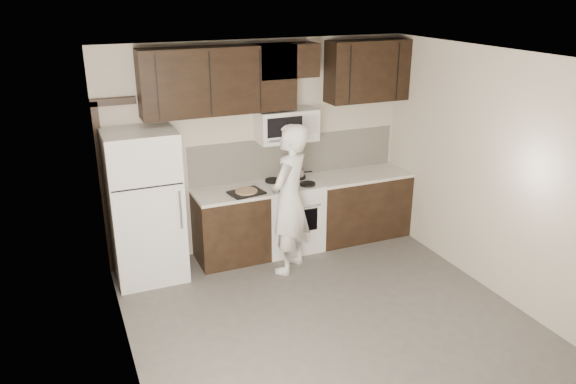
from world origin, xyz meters
TOP-DOWN VIEW (x-y plane):
  - floor at (0.00, 0.00)m, footprint 4.50×4.50m
  - back_wall at (0.00, 2.25)m, footprint 4.00×0.00m
  - ceiling at (0.00, 0.00)m, footprint 4.50×4.50m
  - counter_run at (0.60, 1.94)m, footprint 2.95×0.64m
  - stove at (0.30, 1.94)m, footprint 0.76×0.66m
  - backsplash at (0.50, 2.24)m, footprint 2.90×0.02m
  - upper_cabinets at (0.21, 2.08)m, footprint 3.48×0.35m
  - microwave at (0.30, 2.06)m, footprint 0.76×0.42m
  - refrigerator at (-1.55, 1.89)m, footprint 0.80×0.76m
  - door_trim at (-1.92, 2.21)m, footprint 0.50×0.08m
  - saucepan at (0.48, 2.09)m, footprint 0.27×0.16m
  - baking_tray at (-0.34, 1.81)m, footprint 0.45×0.37m
  - pizza at (-0.34, 1.81)m, footprint 0.32×0.32m
  - person at (0.06, 1.39)m, footprint 0.79×0.77m

SIDE VIEW (x-z plane):
  - floor at x=0.00m, z-range 0.00..0.00m
  - counter_run at x=0.60m, z-range 0.00..0.91m
  - stove at x=0.30m, z-range -0.01..0.93m
  - refrigerator at x=-1.55m, z-range 0.00..1.80m
  - person at x=0.06m, z-range 0.00..1.83m
  - baking_tray at x=-0.34m, z-range 0.91..0.93m
  - pizza at x=-0.34m, z-range 0.93..0.95m
  - saucepan at x=0.48m, z-range 0.90..1.05m
  - backsplash at x=0.50m, z-range 0.91..1.45m
  - door_trim at x=-1.92m, z-range 0.19..2.31m
  - back_wall at x=0.00m, z-range -0.65..3.35m
  - microwave at x=0.30m, z-range 1.45..1.85m
  - upper_cabinets at x=0.21m, z-range 1.89..2.67m
  - ceiling at x=0.00m, z-range 2.70..2.70m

